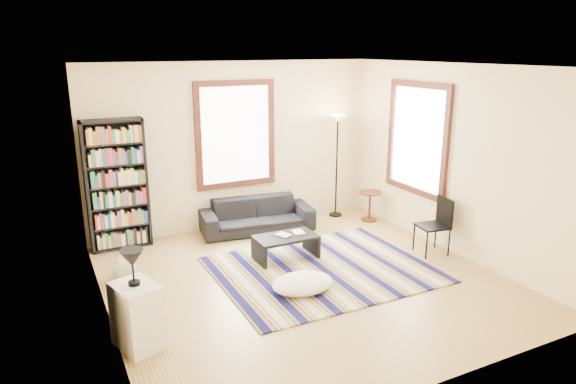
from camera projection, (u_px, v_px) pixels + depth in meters
name	position (u px, v px, depth m)	size (l,w,h in m)	color
floor	(305.00, 283.00, 6.92)	(5.00, 5.00, 0.10)	tan
ceiling	(307.00, 61.00, 6.12)	(5.00, 5.00, 0.10)	white
wall_back	(234.00, 146.00, 8.71)	(5.00, 0.10, 2.80)	beige
wall_front	(449.00, 246.00, 4.32)	(5.00, 0.10, 2.80)	beige
wall_left	(94.00, 206.00, 5.42)	(0.10, 5.00, 2.80)	beige
wall_right	(456.00, 160.00, 7.61)	(0.10, 5.00, 2.80)	beige
window_back	(236.00, 135.00, 8.59)	(1.20, 0.06, 1.60)	white
window_right	(417.00, 139.00, 8.21)	(0.06, 1.20, 1.60)	white
rug	(323.00, 269.00, 7.20)	(2.92, 2.34, 0.02)	#0C0E3F
sofa	(257.00, 215.00, 8.67)	(1.88, 0.73, 0.55)	black
bookshelf	(117.00, 185.00, 7.77)	(0.90, 0.30, 2.00)	black
coffee_table	(286.00, 247.00, 7.53)	(0.90, 0.50, 0.36)	black
book_a	(280.00, 236.00, 7.43)	(0.22, 0.16, 0.02)	beige
book_b	(293.00, 233.00, 7.58)	(0.16, 0.21, 0.02)	beige
floor_cushion	(303.00, 283.00, 6.56)	(0.82, 0.61, 0.20)	white
floor_lamp	(337.00, 167.00, 9.27)	(0.30, 0.30, 1.86)	black
side_table	(370.00, 206.00, 9.18)	(0.40, 0.40, 0.54)	#421C10
folding_chair	(432.00, 226.00, 7.68)	(0.42, 0.40, 0.86)	black
white_cabinet	(137.00, 316.00, 5.28)	(0.38, 0.50, 0.70)	white
table_lamp	(133.00, 268.00, 5.14)	(0.24, 0.24, 0.38)	black
dog	(124.00, 262.00, 6.84)	(0.36, 0.50, 0.50)	#AEAEAE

